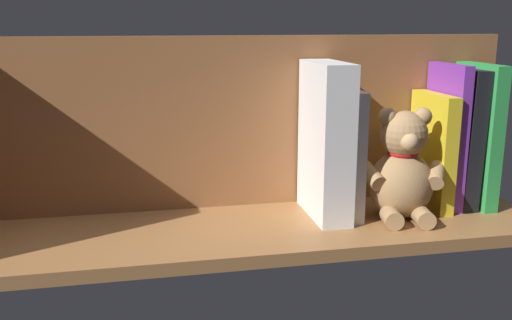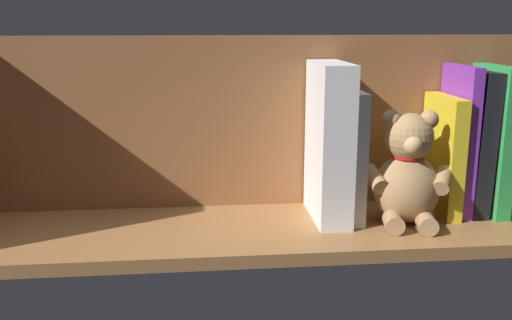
% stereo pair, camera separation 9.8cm
% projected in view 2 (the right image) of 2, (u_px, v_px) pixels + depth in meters
% --- Properties ---
extents(ground_plane, '(1.02, 0.28, 0.02)m').
position_uv_depth(ground_plane, '(256.00, 230.00, 1.01)').
color(ground_plane, '#9E6B3D').
extents(shelf_back_panel, '(1.02, 0.02, 0.32)m').
position_uv_depth(shelf_back_panel, '(250.00, 122.00, 1.08)').
color(shelf_back_panel, '#915A34').
rests_on(shelf_back_panel, ground_plane).
extents(book_0, '(0.03, 0.14, 0.27)m').
position_uv_depth(book_0, '(491.00, 140.00, 1.05)').
color(book_0, green).
rests_on(book_0, ground_plane).
extents(book_1, '(0.04, 0.13, 0.26)m').
position_uv_depth(book_1, '(472.00, 142.00, 1.05)').
color(book_1, black).
rests_on(book_1, ground_plane).
extents(book_2, '(0.02, 0.13, 0.27)m').
position_uv_depth(book_2, '(457.00, 140.00, 1.05)').
color(book_2, purple).
rests_on(book_2, ground_plane).
extents(book_3, '(0.03, 0.14, 0.21)m').
position_uv_depth(book_3, '(443.00, 155.00, 1.05)').
color(book_3, yellow).
rests_on(book_3, ground_plane).
extents(teddy_bear, '(0.16, 0.14, 0.20)m').
position_uv_depth(teddy_bear, '(407.00, 174.00, 0.99)').
color(teddy_bear, tan).
rests_on(teddy_bear, ground_plane).
extents(book_4, '(0.02, 0.15, 0.23)m').
position_uv_depth(book_4, '(351.00, 154.00, 1.02)').
color(book_4, silver).
rests_on(book_4, ground_plane).
extents(dictionary_thick_white, '(0.06, 0.16, 0.28)m').
position_uv_depth(dictionary_thick_white, '(329.00, 142.00, 1.01)').
color(dictionary_thick_white, white).
rests_on(dictionary_thick_white, ground_plane).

